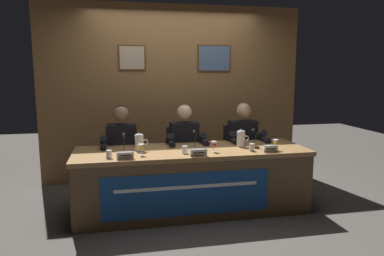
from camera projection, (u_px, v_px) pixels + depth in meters
name	position (u px, v px, depth m)	size (l,w,h in m)	color
ground_plane	(192.00, 209.00, 4.31)	(12.00, 12.00, 0.00)	#4C4742
wall_back_panelled	(174.00, 93.00, 5.43)	(3.90, 0.14, 2.60)	brown
conference_table	(194.00, 171.00, 4.13)	(2.70, 0.86, 0.74)	olive
chair_left	(122.00, 165.00, 4.68)	(0.44, 0.44, 0.89)	black
panelist_left	(122.00, 147.00, 4.44)	(0.51, 0.48, 1.22)	black
nameplate_left	(125.00, 155.00, 3.71)	(0.17, 0.06, 0.08)	white
juice_glass_left	(141.00, 148.00, 3.87)	(0.06, 0.06, 0.12)	white
water_cup_left	(109.00, 155.00, 3.75)	(0.06, 0.06, 0.08)	silver
microphone_left	(124.00, 147.00, 3.94)	(0.06, 0.17, 0.22)	black
chair_center	(183.00, 162.00, 4.84)	(0.44, 0.44, 0.89)	black
panelist_center	(185.00, 144.00, 4.60)	(0.51, 0.48, 1.22)	black
nameplate_center	(199.00, 152.00, 3.85)	(0.18, 0.06, 0.08)	white
juice_glass_center	(214.00, 145.00, 4.03)	(0.06, 0.06, 0.12)	white
water_cup_center	(185.00, 150.00, 3.97)	(0.06, 0.06, 0.08)	silver
microphone_center	(196.00, 144.00, 4.14)	(0.06, 0.17, 0.22)	black
chair_right	(239.00, 159.00, 5.00)	(0.44, 0.44, 0.89)	black
panelist_right	(245.00, 142.00, 4.76)	(0.51, 0.48, 1.22)	black
nameplate_right	(270.00, 148.00, 4.05)	(0.16, 0.06, 0.08)	white
juice_glass_right	(275.00, 143.00, 4.14)	(0.06, 0.06, 0.12)	white
water_cup_right	(252.00, 148.00, 4.09)	(0.06, 0.06, 0.08)	silver
microphone_right	(256.00, 142.00, 4.26)	(0.06, 0.17, 0.22)	black
water_pitcher_left_side	(139.00, 143.00, 4.09)	(0.15, 0.10, 0.21)	silver
water_pitcher_right_side	(241.00, 139.00, 4.32)	(0.15, 0.10, 0.21)	silver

